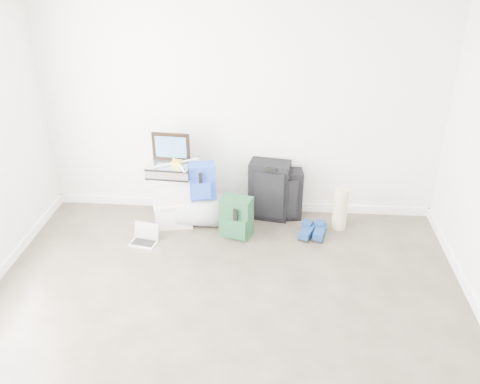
# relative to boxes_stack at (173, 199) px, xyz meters

# --- Properties ---
(ground) EXTENTS (5.00, 5.00, 0.00)m
(ground) POSITION_rel_boxes_stack_xyz_m (0.74, -2.10, -0.31)
(ground) COLOR #373028
(ground) RESTS_ON ground
(room_envelope) EXTENTS (4.52, 5.02, 2.71)m
(room_envelope) POSITION_rel_boxes_stack_xyz_m (0.74, -2.08, 1.41)
(room_envelope) COLOR white
(room_envelope) RESTS_ON ground
(boxes_stack) EXTENTS (0.50, 0.44, 0.62)m
(boxes_stack) POSITION_rel_boxes_stack_xyz_m (0.00, 0.00, 0.00)
(boxes_stack) COLOR silver
(boxes_stack) RESTS_ON ground
(briefcase) EXTENTS (0.49, 0.38, 0.14)m
(briefcase) POSITION_rel_boxes_stack_xyz_m (0.00, 0.00, 0.38)
(briefcase) COLOR #B2B2B7
(briefcase) RESTS_ON boxes_stack
(painting) EXTENTS (0.42, 0.06, 0.32)m
(painting) POSITION_rel_boxes_stack_xyz_m (0.00, 0.10, 0.60)
(painting) COLOR black
(painting) RESTS_ON briefcase
(drone) EXTENTS (0.46, 0.46, 0.05)m
(drone) POSITION_rel_boxes_stack_xyz_m (0.08, -0.02, 0.47)
(drone) COLOR gold
(drone) RESTS_ON briefcase
(duffel_bag) EXTENTS (0.60, 0.37, 0.37)m
(duffel_bag) POSITION_rel_boxes_stack_xyz_m (0.35, -0.00, -0.13)
(duffel_bag) COLOR gray
(duffel_bag) RESTS_ON ground
(blue_backpack) EXTENTS (0.32, 0.26, 0.40)m
(blue_backpack) POSITION_rel_boxes_stack_xyz_m (0.35, -0.03, 0.25)
(blue_backpack) COLOR #192BA7
(blue_backpack) RESTS_ON duffel_bag
(large_suitcase) EXTENTS (0.49, 0.36, 0.70)m
(large_suitcase) POSITION_rel_boxes_stack_xyz_m (1.09, 0.23, 0.04)
(large_suitcase) COLOR black
(large_suitcase) RESTS_ON ground
(green_backpack) EXTENTS (0.38, 0.32, 0.47)m
(green_backpack) POSITION_rel_boxes_stack_xyz_m (0.74, -0.22, -0.09)
(green_backpack) COLOR #163D23
(green_backpack) RESTS_ON ground
(carry_on) EXTENTS (0.40, 0.29, 0.60)m
(carry_on) POSITION_rel_boxes_stack_xyz_m (1.27, 0.23, -0.01)
(carry_on) COLOR black
(carry_on) RESTS_ON ground
(shoes) EXTENTS (0.34, 0.32, 0.10)m
(shoes) POSITION_rel_boxes_stack_xyz_m (1.60, -0.16, -0.26)
(shoes) COLOR black
(shoes) RESTS_ON ground
(rolled_rug) EXTENTS (0.16, 0.16, 0.50)m
(rolled_rug) POSITION_rel_boxes_stack_xyz_m (1.89, 0.04, -0.06)
(rolled_rug) COLOR tan
(rolled_rug) RESTS_ON ground
(laptop) EXTENTS (0.32, 0.25, 0.20)m
(laptop) POSITION_rel_boxes_stack_xyz_m (-0.24, -0.42, -0.26)
(laptop) COLOR silver
(laptop) RESTS_ON ground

